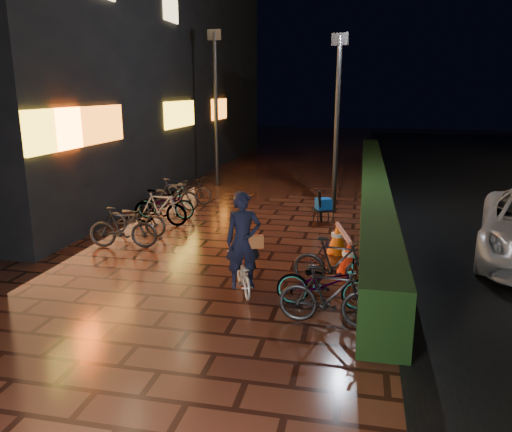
# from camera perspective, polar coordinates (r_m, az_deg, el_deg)

# --- Properties ---
(ground) EXTENTS (80.00, 80.00, 0.00)m
(ground) POSITION_cam_1_polar(r_m,az_deg,el_deg) (9.15, -7.46, -7.88)
(ground) COLOR #381911
(ground) RESTS_ON ground
(hedge) EXTENTS (0.70, 20.00, 1.00)m
(hedge) POSITION_cam_1_polar(r_m,az_deg,el_deg) (16.25, 13.22, 3.45)
(hedge) COLOR black
(hedge) RESTS_ON ground
(storefront_block) EXTENTS (12.09, 22.00, 9.00)m
(storefront_block) POSITION_cam_1_polar(r_m,az_deg,el_deg) (23.11, -21.33, 15.93)
(storefront_block) COLOR black
(storefront_block) RESTS_ON ground
(lamp_post_hedge) EXTENTS (0.47, 0.21, 4.93)m
(lamp_post_hedge) POSITION_cam_1_polar(r_m,az_deg,el_deg) (14.50, 9.24, 11.21)
(lamp_post_hedge) COLOR black
(lamp_post_hedge) RESTS_ON ground
(lamp_post_sf) EXTENTS (0.53, 0.16, 5.48)m
(lamp_post_sf) POSITION_cam_1_polar(r_m,az_deg,el_deg) (18.49, -4.61, 12.89)
(lamp_post_sf) COLOR black
(lamp_post_sf) RESTS_ON ground
(cyclist) EXTENTS (0.89, 1.32, 1.79)m
(cyclist) POSITION_cam_1_polar(r_m,az_deg,el_deg) (8.58, -1.49, -4.55)
(cyclist) COLOR silver
(cyclist) RESTS_ON ground
(traffic_barrier) EXTENTS (0.72, 1.67, 0.68)m
(traffic_barrier) POSITION_cam_1_polar(r_m,az_deg,el_deg) (10.26, 9.87, -3.51)
(traffic_barrier) COLOR red
(traffic_barrier) RESTS_ON ground
(cart_assembly) EXTENTS (0.65, 0.70, 0.98)m
(cart_assembly) POSITION_cam_1_polar(r_m,az_deg,el_deg) (13.13, 7.69, 1.22)
(cart_assembly) COLOR black
(cart_assembly) RESTS_ON ground
(parked_bikes_storefront) EXTENTS (1.81, 5.30, 0.92)m
(parked_bikes_storefront) POSITION_cam_1_polar(r_m,az_deg,el_deg) (13.54, -10.84, 1.20)
(parked_bikes_storefront) COLOR black
(parked_bikes_storefront) RESTS_ON ground
(parked_bikes_hedge) EXTENTS (1.70, 2.09, 0.92)m
(parked_bikes_hedge) POSITION_cam_1_polar(r_m,az_deg,el_deg) (8.19, 8.45, -7.26)
(parked_bikes_hedge) COLOR black
(parked_bikes_hedge) RESTS_ON ground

